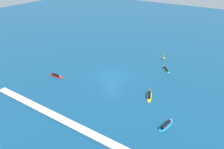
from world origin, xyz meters
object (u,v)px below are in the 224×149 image
object	(u,v)px
marker_buoy	(164,58)
surfer_on_yellow_board	(149,95)
surfer_on_blue_board	(166,125)
surfer_on_teal_board	(166,69)
surfer_on_red_board	(56,76)

from	to	relation	value
marker_buoy	surfer_on_yellow_board	bearing A→B (deg)	-76.53
surfer_on_yellow_board	marker_buoy	world-z (taller)	marker_buoy
surfer_on_blue_board	surfer_on_teal_board	bearing A→B (deg)	31.46
surfer_on_blue_board	surfer_on_yellow_board	distance (m)	5.63
surfer_on_teal_board	surfer_on_yellow_board	size ratio (longest dim) A/B	0.74
surfer_on_teal_board	surfer_on_red_board	xyz separation A→B (m)	(-12.56, -10.82, -0.01)
surfer_on_yellow_board	marker_buoy	distance (m)	12.03
surfer_on_blue_board	surfer_on_yellow_board	bearing A→B (deg)	52.49
surfer_on_blue_board	marker_buoy	world-z (taller)	marker_buoy
surfer_on_red_board	marker_buoy	world-z (taller)	marker_buoy
surfer_on_yellow_board	surfer_on_red_board	bearing A→B (deg)	78.40
surfer_on_red_board	marker_buoy	xyz separation A→B (m)	(10.73, 14.50, 0.07)
surfer_on_teal_board	surfer_on_red_board	bearing A→B (deg)	88.57
surfer_on_blue_board	surfer_on_teal_board	world-z (taller)	surfer_on_blue_board
surfer_on_teal_board	marker_buoy	size ratio (longest dim) A/B	1.75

